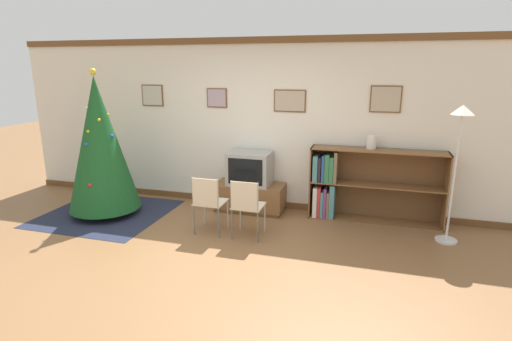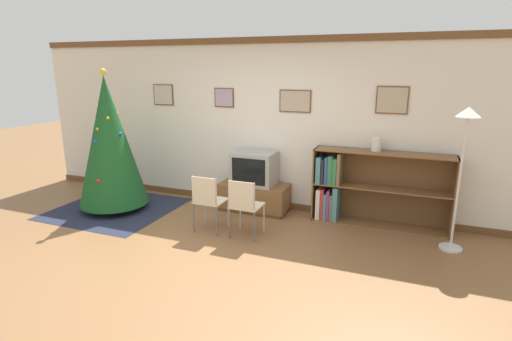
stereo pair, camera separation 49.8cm
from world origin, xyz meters
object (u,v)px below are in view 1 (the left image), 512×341
object	(u,v)px
tv_console	(250,197)
standing_lamp	(459,139)
christmas_tree	(100,144)
vase	(371,142)
folding_chair_left	(208,201)
television	(250,168)
bookshelf	(351,185)
folding_chair_right	(247,205)

from	to	relation	value
tv_console	standing_lamp	distance (m)	3.11
christmas_tree	vase	bearing A→B (deg)	12.99
folding_chair_left	vase	size ratio (longest dim) A/B	4.14
tv_console	standing_lamp	xyz separation A→B (m)	(2.86, -0.40, 1.16)
christmas_tree	standing_lamp	world-z (taller)	christmas_tree
folding_chair_left	standing_lamp	size ratio (longest dim) A/B	0.45
christmas_tree	tv_console	size ratio (longest dim) A/B	2.04
folding_chair_left	vase	bearing A→B (deg)	29.42
vase	standing_lamp	world-z (taller)	standing_lamp
folding_chair_left	standing_lamp	xyz separation A→B (m)	(3.14, 0.65, 0.91)
vase	tv_console	bearing A→B (deg)	-175.79
christmas_tree	television	size ratio (longest dim) A/B	3.36
tv_console	bookshelf	bearing A→B (deg)	3.38
folding_chair_right	vase	size ratio (longest dim) A/B	4.14
television	bookshelf	xyz separation A→B (m)	(1.57, 0.10, -0.18)
folding_chair_left	bookshelf	distance (m)	2.16
folding_chair_left	television	bearing A→B (deg)	75.20
christmas_tree	television	distance (m)	2.31
tv_console	folding_chair_right	world-z (taller)	folding_chair_right
tv_console	television	distance (m)	0.48
standing_lamp	folding_chair_left	bearing A→B (deg)	-168.30
vase	standing_lamp	bearing A→B (deg)	-26.76
bookshelf	tv_console	bearing A→B (deg)	-176.62
vase	television	bearing A→B (deg)	-175.71
television	vase	world-z (taller)	vase
tv_console	standing_lamp	size ratio (longest dim) A/B	0.61
standing_lamp	folding_chair_right	bearing A→B (deg)	-165.90
christmas_tree	television	xyz separation A→B (m)	(2.14, 0.78, -0.41)
bookshelf	standing_lamp	distance (m)	1.63
television	vase	size ratio (longest dim) A/B	3.35
folding_chair_left	bookshelf	size ratio (longest dim) A/B	0.43
television	folding_chair_left	world-z (taller)	television
folding_chair_left	standing_lamp	bearing A→B (deg)	11.70
television	standing_lamp	size ratio (longest dim) A/B	0.37
folding_chair_right	standing_lamp	xyz separation A→B (m)	(2.59, 0.65, 0.91)
television	bookshelf	bearing A→B (deg)	3.47
tv_console	standing_lamp	world-z (taller)	standing_lamp
vase	standing_lamp	distance (m)	1.19
television	folding_chair_right	bearing A→B (deg)	-75.20
christmas_tree	folding_chair_right	world-z (taller)	christmas_tree
folding_chair_right	standing_lamp	size ratio (longest dim) A/B	0.45
television	standing_lamp	distance (m)	2.97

